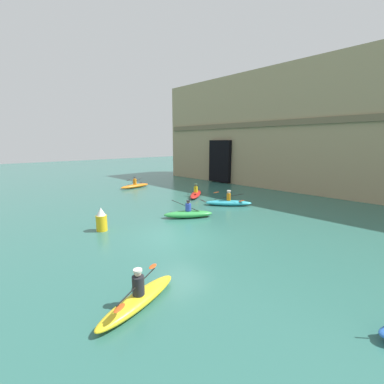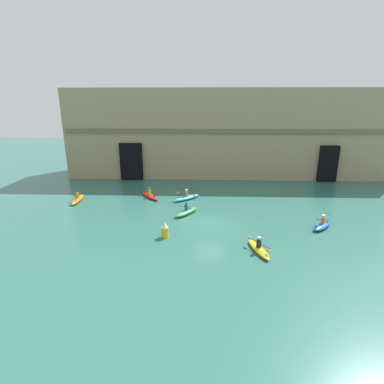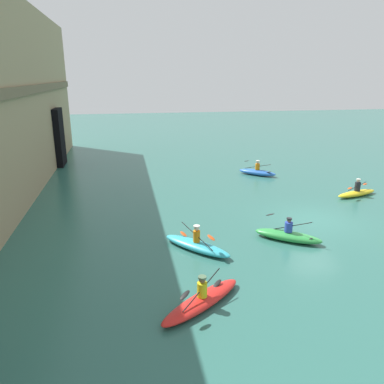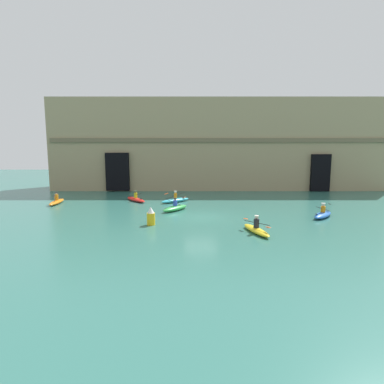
% 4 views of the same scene
% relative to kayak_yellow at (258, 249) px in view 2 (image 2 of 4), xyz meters
% --- Properties ---
extents(ground_plane, '(120.00, 120.00, 0.00)m').
position_rel_kayak_yellow_xyz_m(ground_plane, '(-3.32, 4.53, -0.23)').
color(ground_plane, '#2D665B').
extents(cliff_bluff, '(43.50, 8.38, 11.68)m').
position_rel_kayak_yellow_xyz_m(cliff_bluff, '(-0.39, 23.57, 5.59)').
color(cliff_bluff, '#9E8966').
rests_on(cliff_bluff, ground).
extents(kayak_yellow, '(1.46, 3.13, 1.11)m').
position_rel_kayak_yellow_xyz_m(kayak_yellow, '(0.00, 0.00, 0.00)').
color(kayak_yellow, yellow).
rests_on(kayak_yellow, ground).
extents(kayak_green, '(2.43, 2.95, 1.18)m').
position_rel_kayak_yellow_xyz_m(kayak_green, '(-5.44, 7.01, 0.02)').
color(kayak_green, green).
rests_on(kayak_green, ground).
extents(kayak_blue, '(2.51, 2.72, 1.12)m').
position_rel_kayak_yellow_xyz_m(kayak_blue, '(6.04, 4.36, 0.02)').
color(kayak_blue, blue).
rests_on(kayak_blue, ground).
extents(kayak_red, '(2.77, 3.33, 1.08)m').
position_rel_kayak_yellow_xyz_m(kayak_red, '(-9.73, 11.91, -0.02)').
color(kayak_red, red).
rests_on(kayak_red, ground).
extents(kayak_cyan, '(3.06, 2.87, 1.14)m').
position_rel_kayak_yellow_xyz_m(kayak_cyan, '(-5.66, 11.31, -0.00)').
color(kayak_cyan, '#33B2C6').
rests_on(kayak_cyan, ground).
extents(kayak_orange, '(0.93, 3.41, 1.13)m').
position_rel_kayak_yellow_xyz_m(kayak_orange, '(-17.08, 10.33, 0.01)').
color(kayak_orange, orange).
rests_on(kayak_orange, ground).
extents(marker_buoy, '(0.57, 0.57, 1.26)m').
position_rel_kayak_yellow_xyz_m(marker_buoy, '(-6.84, 2.05, 0.36)').
color(marker_buoy, yellow).
rests_on(marker_buoy, ground).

